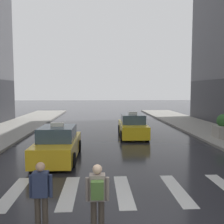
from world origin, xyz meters
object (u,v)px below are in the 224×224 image
Objects in this scene: taxi_lead at (58,145)px; pedestrian_with_backpack at (97,194)px; pedestrian_plain_coat at (41,192)px; planter_mid_block at (223,127)px; taxi_second at (133,127)px.

pedestrian_with_backpack is (1.94, -6.49, 0.25)m from taxi_lead.
planter_mid_block is (9.74, 10.51, -0.07)m from pedestrian_plain_coat.
taxi_lead and taxi_second have the same top height.
taxi_second reaches higher than planter_mid_block.
pedestrian_plain_coat is 14.33m from planter_mid_block.
pedestrian_with_backpack is 1.03× the size of planter_mid_block.
taxi_second is 2.77× the size of pedestrian_with_backpack.
taxi_lead is 2.77× the size of pedestrian_with_backpack.
taxi_lead is at bearing -157.43° from planter_mid_block.
taxi_lead is 2.85× the size of planter_mid_block.
taxi_second is 12.57m from pedestrian_with_backpack.
pedestrian_plain_coat is at bearing 168.12° from pedestrian_with_backpack.
pedestrian_with_backpack is 1.37m from pedestrian_plain_coat.
taxi_lead is 11.20m from planter_mid_block.
taxi_lead is 6.78m from pedestrian_with_backpack.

